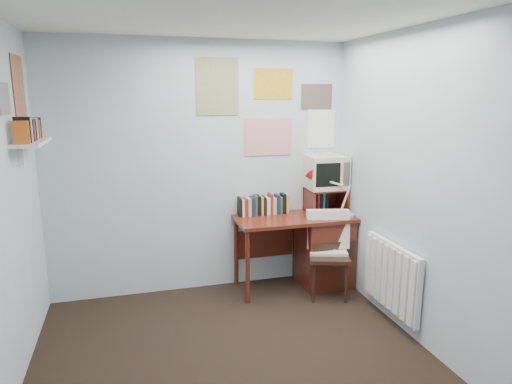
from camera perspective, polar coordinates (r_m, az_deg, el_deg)
back_wall at (r=4.58m, az=-6.88°, el=2.89°), size 3.00×0.02×2.50m
right_wall at (r=3.57m, az=22.64°, el=-0.63°), size 0.02×3.50×2.50m
ceiling at (r=2.85m, az=-1.50°, el=22.62°), size 3.00×3.50×0.02m
desk at (r=4.86m, az=7.79°, el=-6.89°), size 1.20×0.55×0.76m
desk_chair at (r=4.58m, az=9.08°, el=-7.99°), size 0.53×0.51×0.83m
desk_lamp at (r=4.68m, az=11.56°, el=-0.51°), size 0.31×0.27×0.43m
tv_riser at (r=4.87m, az=8.72°, el=-0.99°), size 0.40×0.30×0.25m
crt_tv at (r=4.82m, az=8.72°, el=2.69°), size 0.41×0.38×0.38m
book_row at (r=4.71m, az=1.36°, el=-1.47°), size 0.60×0.14×0.22m
radiator at (r=4.21m, az=16.60°, el=-10.12°), size 0.09×0.80×0.60m
wall_shelf at (r=3.89m, az=-26.29°, el=5.58°), size 0.20×0.62×0.24m
posters_back at (r=4.67m, az=1.59°, el=10.56°), size 1.20×0.01×0.90m
posters_left at (r=3.89m, az=-28.21°, el=11.02°), size 0.01×0.70×0.60m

